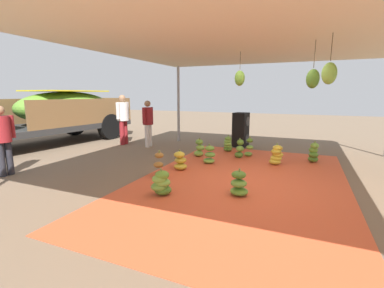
# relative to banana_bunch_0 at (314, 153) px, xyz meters

# --- Properties ---
(ground_plane) EXTENTS (40.00, 40.00, 0.00)m
(ground_plane) POSITION_rel_banana_bunch_0_xyz_m (-2.25, 4.38, -0.25)
(ground_plane) COLOR brown
(tarp_orange) EXTENTS (6.47, 4.03, 0.01)m
(tarp_orange) POSITION_rel_banana_bunch_0_xyz_m (-2.25, 1.38, -0.25)
(tarp_orange) COLOR #D1512D
(tarp_orange) RESTS_ON ground
(tent_canopy) EXTENTS (8.00, 7.00, 2.82)m
(tent_canopy) POSITION_rel_banana_bunch_0_xyz_m (-2.24, 1.28, 2.47)
(tent_canopy) COLOR #9EA0A5
(tent_canopy) RESTS_ON ground
(banana_bunch_0) EXTENTS (0.37, 0.34, 0.56)m
(banana_bunch_0) POSITION_rel_banana_bunch_0_xyz_m (0.00, 0.00, 0.00)
(banana_bunch_0) COLOR #477523
(banana_bunch_0) RESTS_ON tarp_orange
(banana_bunch_1) EXTENTS (0.32, 0.33, 0.56)m
(banana_bunch_1) POSITION_rel_banana_bunch_0_xyz_m (-0.28, 1.89, -0.00)
(banana_bunch_1) COLOR #477523
(banana_bunch_1) RESTS_ON tarp_orange
(banana_bunch_2) EXTENTS (0.40, 0.39, 0.55)m
(banana_bunch_2) POSITION_rel_banana_bunch_0_xyz_m (-0.61, 0.87, -0.01)
(banana_bunch_2) COLOR gold
(banana_bunch_2) RESTS_ON tarp_orange
(banana_bunch_3) EXTENTS (0.42, 0.43, 0.48)m
(banana_bunch_3) POSITION_rel_banana_bunch_0_xyz_m (-3.57, 2.51, -0.04)
(banana_bunch_3) COLOR #477523
(banana_bunch_3) RESTS_ON tarp_orange
(banana_bunch_4) EXTENTS (0.34, 0.34, 0.53)m
(banana_bunch_4) POSITION_rel_banana_bunch_0_xyz_m (-0.54, 3.00, -0.02)
(banana_bunch_4) COLOR #75A83D
(banana_bunch_4) RESTS_ON tarp_orange
(banana_bunch_5) EXTENTS (0.44, 0.44, 0.48)m
(banana_bunch_5) POSITION_rel_banana_bunch_0_xyz_m (-3.04, 1.25, -0.05)
(banana_bunch_5) COLOR #60932D
(banana_bunch_5) RESTS_ON tarp_orange
(banana_bunch_6) EXTENTS (0.32, 0.32, 0.58)m
(banana_bunch_6) POSITION_rel_banana_bunch_0_xyz_m (-2.66, 3.08, -0.01)
(banana_bunch_6) COLOR #996628
(banana_bunch_6) RESTS_ON tarp_orange
(banana_bunch_7) EXTENTS (0.41, 0.43, 0.51)m
(banana_bunch_7) POSITION_rel_banana_bunch_0_xyz_m (-1.19, 2.46, -0.03)
(banana_bunch_7) COLOR #6B9E38
(banana_bunch_7) RESTS_ON tarp_orange
(banana_bunch_8) EXTENTS (0.39, 0.38, 0.52)m
(banana_bunch_8) POSITION_rel_banana_bunch_0_xyz_m (0.42, 2.43, -0.02)
(banana_bunch_8) COLOR #518428
(banana_bunch_8) RESTS_ON tarp_orange
(banana_bunch_9) EXTENTS (0.28, 0.29, 0.58)m
(banana_bunch_9) POSITION_rel_banana_bunch_0_xyz_m (0.02, 1.68, -0.01)
(banana_bunch_9) COLOR #6B9E38
(banana_bunch_9) RESTS_ON tarp_orange
(banana_bunch_10) EXTENTS (0.43, 0.43, 0.48)m
(banana_bunch_10) POSITION_rel_banana_bunch_0_xyz_m (-1.99, 2.91, -0.05)
(banana_bunch_10) COLOR gold
(banana_bunch_10) RESTS_ON tarp_orange
(cargo_truck_main) EXTENTS (7.14, 3.08, 2.40)m
(cargo_truck_main) POSITION_rel_banana_bunch_0_xyz_m (-1.60, 8.73, 0.97)
(cargo_truck_main) COLOR #2D2D2D
(cargo_truck_main) RESTS_ON ground
(worker_0) EXTENTS (0.56, 0.34, 1.53)m
(worker_0) POSITION_rel_banana_bunch_0_xyz_m (-3.90, 6.23, 0.64)
(worker_0) COLOR #26262D
(worker_0) RESTS_ON ground
(worker_1) EXTENTS (0.64, 0.39, 1.74)m
(worker_1) POSITION_rel_banana_bunch_0_xyz_m (0.15, 6.17, 0.76)
(worker_1) COLOR maroon
(worker_1) RESTS_ON ground
(worker_2) EXTENTS (0.57, 0.35, 1.56)m
(worker_2) POSITION_rel_banana_bunch_0_xyz_m (0.12, 5.12, 0.66)
(worker_2) COLOR silver
(worker_2) RESTS_ON ground
(speaker_stack) EXTENTS (0.55, 0.51, 1.16)m
(speaker_stack) POSITION_rel_banana_bunch_0_xyz_m (1.38, 2.26, 0.32)
(speaker_stack) COLOR black
(speaker_stack) RESTS_ON ground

